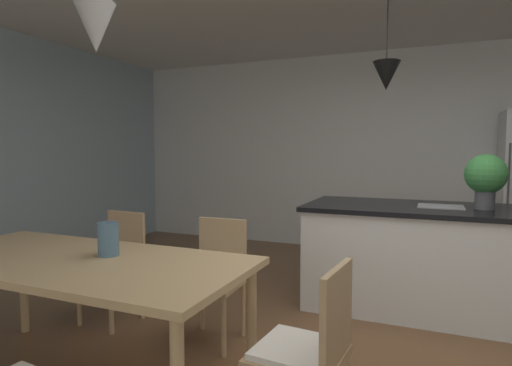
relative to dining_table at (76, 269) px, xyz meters
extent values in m
cube|color=silver|center=(1.59, 4.12, 0.66)|extent=(10.00, 0.12, 2.70)
cube|color=tan|center=(0.00, 0.00, 0.05)|extent=(2.04, 0.93, 0.04)
cylinder|color=tan|center=(-0.94, 0.38, -0.32)|extent=(0.06, 0.06, 0.73)
cylinder|color=tan|center=(0.94, 0.38, -0.32)|extent=(0.06, 0.06, 0.73)
cube|color=tan|center=(-0.46, 0.78, -0.26)|extent=(0.42, 0.42, 0.04)
cube|color=white|center=(-0.46, 0.78, -0.22)|extent=(0.38, 0.38, 0.03)
cube|color=tan|center=(-0.45, 0.96, -0.03)|extent=(0.38, 0.05, 0.42)
cylinder|color=tan|center=(-0.30, 0.60, -0.48)|extent=(0.04, 0.04, 0.41)
cylinder|color=tan|center=(-0.64, 0.62, -0.48)|extent=(0.04, 0.04, 0.41)
cylinder|color=tan|center=(-0.28, 0.94, -0.48)|extent=(0.04, 0.04, 0.41)
cylinder|color=tan|center=(-0.62, 0.96, -0.48)|extent=(0.04, 0.04, 0.41)
cube|color=tan|center=(0.46, 0.78, -0.26)|extent=(0.42, 0.42, 0.04)
cube|color=white|center=(0.46, 0.78, -0.22)|extent=(0.37, 0.37, 0.03)
cube|color=tan|center=(0.45, 0.96, -0.03)|extent=(0.38, 0.05, 0.42)
cylinder|color=tan|center=(0.64, 0.62, -0.48)|extent=(0.04, 0.04, 0.41)
cylinder|color=tan|center=(0.30, 0.61, -0.48)|extent=(0.04, 0.04, 0.41)
cylinder|color=tan|center=(0.62, 0.96, -0.48)|extent=(0.04, 0.04, 0.41)
cylinder|color=tan|center=(0.28, 0.95, -0.48)|extent=(0.04, 0.04, 0.41)
cube|color=tan|center=(1.34, 0.00, -0.26)|extent=(0.43, 0.43, 0.04)
cube|color=white|center=(1.34, 0.00, -0.22)|extent=(0.39, 0.39, 0.03)
cube|color=tan|center=(1.52, -0.02, -0.03)|extent=(0.06, 0.38, 0.42)
cube|color=silver|center=(1.91, 2.05, -0.25)|extent=(2.07, 0.92, 0.88)
cube|color=black|center=(1.91, 2.05, 0.19)|extent=(2.13, 0.98, 0.04)
cube|color=gray|center=(1.96, 2.05, 0.22)|extent=(0.36, 0.30, 0.01)
cylinder|color=#4C4C4C|center=(2.64, 3.38, 0.22)|extent=(0.02, 0.02, 1.09)
cone|color=#B7B7B7|center=(0.11, 0.09, 1.38)|extent=(0.23, 0.23, 0.27)
cylinder|color=black|center=(1.49, 2.05, 1.73)|extent=(0.01, 0.01, 0.55)
cone|color=black|center=(1.49, 2.05, 1.33)|extent=(0.24, 0.24, 0.25)
cylinder|color=#4C4C51|center=(2.28, 2.05, 0.29)|extent=(0.15, 0.15, 0.15)
sphere|color=#387F3D|center=(2.28, 2.05, 0.50)|extent=(0.32, 0.32, 0.32)
cylinder|color=slate|center=(0.14, 0.12, 0.16)|extent=(0.12, 0.12, 0.20)
camera|label=1|loc=(1.89, -1.79, 0.68)|focal=29.39mm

